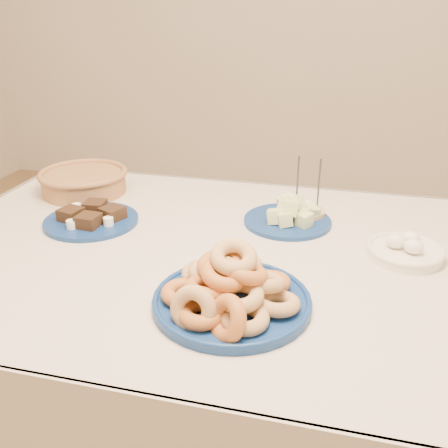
{
  "coord_description": "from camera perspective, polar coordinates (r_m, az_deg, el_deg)",
  "views": [
    {
      "loc": [
        0.28,
        -1.15,
        1.36
      ],
      "look_at": [
        0.0,
        -0.05,
        0.85
      ],
      "focal_mm": 40.0,
      "sensor_mm": 36.0,
      "label": 1
    }
  ],
  "objects": [
    {
      "name": "brownie_plate",
      "position": [
        1.54,
        -14.93,
        0.63
      ],
      "size": [
        0.34,
        0.34,
        0.05
      ],
      "rotation": [
        0.0,
        0.0,
        -0.26
      ],
      "color": "navy",
      "rests_on": "dining_table"
    },
    {
      "name": "egg_bowl",
      "position": [
        1.37,
        20.01,
        -2.83
      ],
      "size": [
        0.24,
        0.24,
        0.06
      ],
      "rotation": [
        0.0,
        0.0,
        -0.26
      ],
      "color": "white",
      "rests_on": "dining_table"
    },
    {
      "name": "melon_plate",
      "position": [
        1.49,
        7.47,
        1.01
      ],
      "size": [
        0.3,
        0.3,
        0.09
      ],
      "rotation": [
        0.0,
        0.0,
        0.17
      ],
      "color": "navy",
      "rests_on": "dining_table"
    },
    {
      "name": "dining_table",
      "position": [
        1.38,
        0.51,
        -7.0
      ],
      "size": [
        1.71,
        1.11,
        0.75
      ],
      "color": "brown",
      "rests_on": "ground"
    },
    {
      "name": "wicker_basket",
      "position": [
        1.79,
        -15.73,
        4.79
      ],
      "size": [
        0.35,
        0.35,
        0.08
      ],
      "rotation": [
        0.0,
        0.0,
        0.16
      ],
      "color": "brown",
      "rests_on": "dining_table"
    },
    {
      "name": "candle_holder",
      "position": [
        1.54,
        9.35,
        1.33
      ],
      "size": [
        0.14,
        0.14,
        0.19
      ],
      "rotation": [
        0.0,
        0.0,
        -0.22
      ],
      "color": "tan",
      "rests_on": "dining_table"
    },
    {
      "name": "donut_platter",
      "position": [
        1.07,
        0.75,
        -7.63
      ],
      "size": [
        0.44,
        0.44,
        0.16
      ],
      "rotation": [
        0.0,
        0.0,
        -0.33
      ],
      "color": "navy",
      "rests_on": "dining_table"
    }
  ]
}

